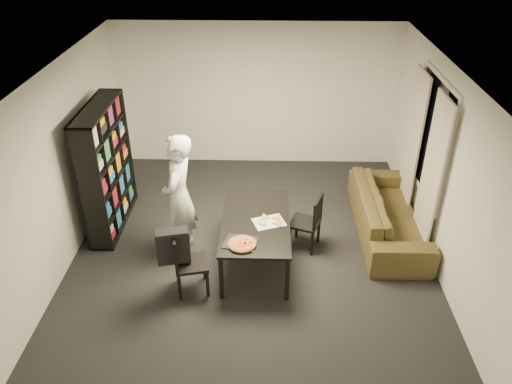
{
  "coord_description": "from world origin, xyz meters",
  "views": [
    {
      "loc": [
        0.21,
        -5.79,
        4.39
      ],
      "look_at": [
        0.06,
        -0.2,
        1.05
      ],
      "focal_mm": 35.0,
      "sensor_mm": 36.0,
      "label": 1
    }
  ],
  "objects_px": {
    "bookshelf": "(106,168)",
    "sofa": "(388,213)",
    "dining_table": "(256,224)",
    "baking_tray": "(240,243)",
    "pepperoni_pizza": "(242,244)",
    "chair_right": "(311,219)",
    "chair_left": "(184,259)",
    "person": "(179,197)"
  },
  "relations": [
    {
      "from": "chair_right",
      "to": "pepperoni_pizza",
      "type": "bearing_deg",
      "value": -25.5
    },
    {
      "from": "dining_table",
      "to": "chair_right",
      "type": "bearing_deg",
      "value": 23.34
    },
    {
      "from": "bookshelf",
      "to": "pepperoni_pizza",
      "type": "distance_m",
      "value": 2.54
    },
    {
      "from": "dining_table",
      "to": "person",
      "type": "relative_size",
      "value": 0.9
    },
    {
      "from": "sofa",
      "to": "baking_tray",
      "type": "bearing_deg",
      "value": 120.68
    },
    {
      "from": "dining_table",
      "to": "person",
      "type": "bearing_deg",
      "value": 169.93
    },
    {
      "from": "chair_right",
      "to": "baking_tray",
      "type": "height_order",
      "value": "chair_right"
    },
    {
      "from": "person",
      "to": "baking_tray",
      "type": "xyz_separation_m",
      "value": [
        0.86,
        -0.7,
        -0.22
      ]
    },
    {
      "from": "person",
      "to": "pepperoni_pizza",
      "type": "height_order",
      "value": "person"
    },
    {
      "from": "pepperoni_pizza",
      "to": "bookshelf",
      "type": "bearing_deg",
      "value": 144.65
    },
    {
      "from": "baking_tray",
      "to": "bookshelf",
      "type": "bearing_deg",
      "value": 145.27
    },
    {
      "from": "chair_left",
      "to": "chair_right",
      "type": "height_order",
      "value": "chair_left"
    },
    {
      "from": "chair_left",
      "to": "sofa",
      "type": "xyz_separation_m",
      "value": [
        2.83,
        1.37,
        -0.17
      ]
    },
    {
      "from": "bookshelf",
      "to": "sofa",
      "type": "bearing_deg",
      "value": -2.11
    },
    {
      "from": "person",
      "to": "pepperoni_pizza",
      "type": "relative_size",
      "value": 5.15
    },
    {
      "from": "bookshelf",
      "to": "pepperoni_pizza",
      "type": "height_order",
      "value": "bookshelf"
    },
    {
      "from": "bookshelf",
      "to": "person",
      "type": "relative_size",
      "value": 1.05
    },
    {
      "from": "chair_right",
      "to": "baking_tray",
      "type": "distance_m",
      "value": 1.28
    },
    {
      "from": "person",
      "to": "baking_tray",
      "type": "relative_size",
      "value": 4.51
    },
    {
      "from": "bookshelf",
      "to": "sofa",
      "type": "relative_size",
      "value": 0.84
    },
    {
      "from": "dining_table",
      "to": "pepperoni_pizza",
      "type": "height_order",
      "value": "pepperoni_pizza"
    },
    {
      "from": "bookshelf",
      "to": "baking_tray",
      "type": "xyz_separation_m",
      "value": [
        2.04,
        -1.42,
        -0.27
      ]
    },
    {
      "from": "dining_table",
      "to": "sofa",
      "type": "bearing_deg",
      "value": 20.91
    },
    {
      "from": "baking_tray",
      "to": "pepperoni_pizza",
      "type": "bearing_deg",
      "value": -65.77
    },
    {
      "from": "chair_left",
      "to": "chair_right",
      "type": "relative_size",
      "value": 1.04
    },
    {
      "from": "dining_table",
      "to": "baking_tray",
      "type": "bearing_deg",
      "value": -108.9
    },
    {
      "from": "person",
      "to": "dining_table",
      "type": "bearing_deg",
      "value": 87.44
    },
    {
      "from": "bookshelf",
      "to": "dining_table",
      "type": "height_order",
      "value": "bookshelf"
    },
    {
      "from": "person",
      "to": "pepperoni_pizza",
      "type": "xyz_separation_m",
      "value": [
        0.88,
        -0.75,
        -0.2
      ]
    },
    {
      "from": "person",
      "to": "bookshelf",
      "type": "bearing_deg",
      "value": -113.6
    },
    {
      "from": "pepperoni_pizza",
      "to": "chair_right",
      "type": "bearing_deg",
      "value": 44.29
    },
    {
      "from": "chair_left",
      "to": "person",
      "type": "xyz_separation_m",
      "value": [
        -0.16,
        0.81,
        0.4
      ]
    },
    {
      "from": "dining_table",
      "to": "baking_tray",
      "type": "relative_size",
      "value": 4.06
    },
    {
      "from": "bookshelf",
      "to": "sofa",
      "type": "height_order",
      "value": "bookshelf"
    },
    {
      "from": "bookshelf",
      "to": "pepperoni_pizza",
      "type": "xyz_separation_m",
      "value": [
        2.06,
        -1.46,
        -0.25
      ]
    },
    {
      "from": "baking_tray",
      "to": "pepperoni_pizza",
      "type": "xyz_separation_m",
      "value": [
        0.02,
        -0.05,
        0.02
      ]
    },
    {
      "from": "dining_table",
      "to": "bookshelf",
      "type": "bearing_deg",
      "value": 157.96
    },
    {
      "from": "person",
      "to": "baking_tray",
      "type": "bearing_deg",
      "value": 58.25
    },
    {
      "from": "chair_left",
      "to": "person",
      "type": "distance_m",
      "value": 0.92
    },
    {
      "from": "person",
      "to": "pepperoni_pizza",
      "type": "distance_m",
      "value": 1.17
    },
    {
      "from": "dining_table",
      "to": "chair_left",
      "type": "xyz_separation_m",
      "value": [
        -0.88,
        -0.63,
        -0.12
      ]
    },
    {
      "from": "pepperoni_pizza",
      "to": "person",
      "type": "bearing_deg",
      "value": 139.56
    }
  ]
}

